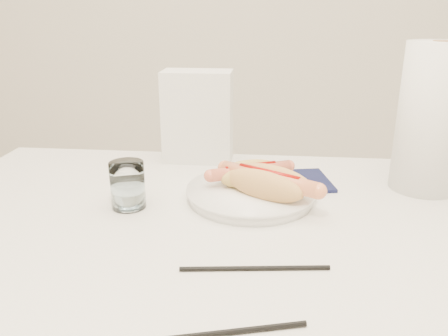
# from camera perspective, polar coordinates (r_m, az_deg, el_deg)

# --- Properties ---
(table) EXTENTS (1.20, 0.80, 0.75)m
(table) POSITION_cam_1_polar(r_m,az_deg,el_deg) (0.81, 0.77, -11.13)
(table) COLOR white
(table) RESTS_ON ground
(plate) EXTENTS (0.29, 0.29, 0.02)m
(plate) POSITION_cam_1_polar(r_m,az_deg,el_deg) (0.88, 3.37, -3.35)
(plate) COLOR white
(plate) RESTS_ON table
(hotdog_left) EXTENTS (0.16, 0.12, 0.05)m
(hotdog_left) POSITION_cam_1_polar(r_m,az_deg,el_deg) (0.90, 3.36, -0.77)
(hotdog_left) COLOR #D8AF56
(hotdog_left) RESTS_ON plate
(hotdog_right) EXTENTS (0.19, 0.15, 0.05)m
(hotdog_right) POSITION_cam_1_polar(r_m,az_deg,el_deg) (0.84, 5.62, -1.88)
(hotdog_right) COLOR #E2A458
(hotdog_right) RESTS_ON plate
(water_glass) EXTENTS (0.06, 0.06, 0.09)m
(water_glass) POSITION_cam_1_polar(r_m,az_deg,el_deg) (0.85, -12.02, -2.11)
(water_glass) COLOR silver
(water_glass) RESTS_ON table
(chopstick_near) EXTENTS (0.21, 0.03, 0.01)m
(chopstick_near) POSITION_cam_1_polar(r_m,az_deg,el_deg) (0.66, 3.90, -12.47)
(chopstick_near) COLOR black
(chopstick_near) RESTS_ON table
(chopstick_far) EXTENTS (0.22, 0.07, 0.01)m
(chopstick_far) POSITION_cam_1_polar(r_m,az_deg,el_deg) (0.55, -1.53, -20.15)
(chopstick_far) COLOR black
(chopstick_far) RESTS_ON table
(napkin_box) EXTENTS (0.16, 0.09, 0.21)m
(napkin_box) POSITION_cam_1_polar(r_m,az_deg,el_deg) (1.08, -3.30, 6.49)
(napkin_box) COLOR silver
(napkin_box) RESTS_ON table
(navy_napkin) EXTENTS (0.15, 0.15, 0.01)m
(navy_napkin) POSITION_cam_1_polar(r_m,az_deg,el_deg) (0.98, 9.29, -1.62)
(navy_napkin) COLOR #111435
(navy_napkin) RESTS_ON table
(paper_towel_roll) EXTENTS (0.16, 0.16, 0.29)m
(paper_towel_roll) POSITION_cam_1_polar(r_m,az_deg,el_deg) (0.98, 24.67, 5.68)
(paper_towel_roll) COLOR white
(paper_towel_roll) RESTS_ON table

